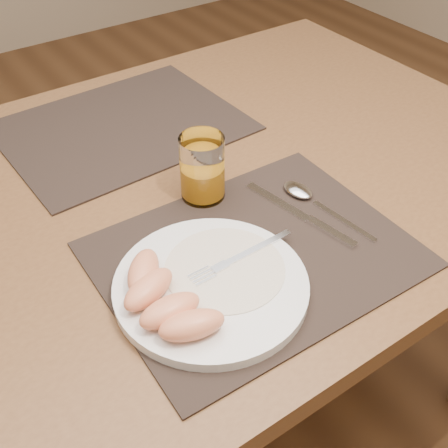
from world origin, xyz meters
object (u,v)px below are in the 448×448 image
placemat_near (255,254)px  fork (234,260)px  table (172,223)px  juice_glass (202,171)px  plate (211,286)px  spoon (305,194)px  knife (308,219)px  placemat_far (122,127)px

placemat_near → fork: size_ratio=2.57×
table → juice_glass: 0.15m
placemat_near → plate: 0.10m
table → plate: 0.27m
spoon → knife: bearing=-125.2°
placemat_far → knife: (0.11, -0.43, 0.00)m
table → juice_glass: juice_glass is taller
table → plate: plate is taller
spoon → fork: bearing=-160.2°
fork → knife: (0.16, 0.02, -0.02)m
placemat_far → knife: 0.44m
plate → knife: (0.21, 0.04, -0.01)m
placemat_near → knife: 0.12m
placemat_far → placemat_near: bearing=-90.4°
placemat_near → plate: plate is taller
placemat_far → knife: size_ratio=2.05×
table → placemat_near: placemat_near is taller
table → placemat_far: size_ratio=3.11×
placemat_far → juice_glass: bearing=-87.8°
plate → juice_glass: size_ratio=2.44×
juice_glass → placemat_far: bearing=92.2°
spoon → juice_glass: juice_glass is taller
placemat_far → spoon: size_ratio=2.34×
plate → fork: fork is taller
plate → spoon: size_ratio=1.40×
spoon → placemat_far: bearing=111.1°
spoon → juice_glass: size_ratio=1.74×
table → juice_glass: bearing=-59.8°
fork → knife: size_ratio=0.80×
placemat_far → plate: (-0.10, -0.46, 0.01)m
fork → juice_glass: bearing=71.0°
knife → placemat_far: bearing=104.6°
plate → spoon: plate is taller
plate → knife: bearing=9.9°
placemat_far → spoon: bearing=-68.9°
placemat_near → placemat_far: bearing=89.6°
table → knife: knife is taller
placemat_near → fork: bearing=-169.0°
plate → placemat_far: bearing=78.1°
table → placemat_far: (0.02, 0.22, 0.09)m
table → juice_glass: size_ratio=12.65×
table → placemat_far: 0.24m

